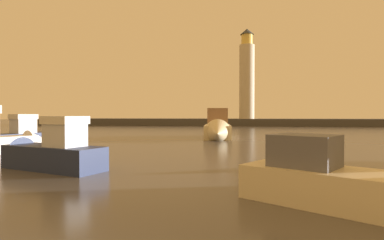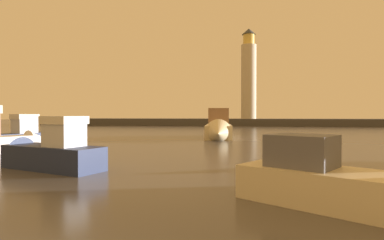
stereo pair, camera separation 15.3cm
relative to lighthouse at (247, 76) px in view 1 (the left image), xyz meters
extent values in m
plane|color=#4C4742|center=(-5.27, -32.29, -10.27)|extent=(220.00, 220.00, 0.00)
cube|color=#423F3D|center=(-5.27, 0.00, -9.55)|extent=(79.32, 6.63, 1.45)
cylinder|color=beige|center=(0.00, 0.00, -1.19)|extent=(3.10, 3.10, 15.27)
cylinder|color=#F2CC59|center=(0.00, 0.00, 7.51)|extent=(2.33, 2.33, 2.14)
cone|color=#33383D|center=(0.00, 0.00, 9.19)|extent=(2.79, 2.79, 1.22)
cone|color=white|center=(-14.86, -47.78, -9.72)|extent=(1.99, 1.95, 1.52)
cube|color=beige|center=(-3.73, -35.31, -9.63)|extent=(2.96, 7.03, 1.29)
cone|color=beige|center=(-3.47, -39.37, -9.56)|extent=(2.56, 2.42, 2.42)
cube|color=#8C6647|center=(-3.76, -34.92, -8.14)|extent=(2.16, 2.47, 1.68)
cube|color=#1E284C|center=(-9.42, -54.81, -9.77)|extent=(4.98, 3.04, 1.00)
cone|color=#1E284C|center=(-12.03, -53.91, -9.72)|extent=(1.84, 1.90, 1.52)
cube|color=silver|center=(-8.74, -55.04, -8.80)|extent=(1.66, 1.57, 0.94)
cube|color=silver|center=(-8.74, -55.04, -8.17)|extent=(1.83, 1.73, 0.33)
cube|color=#1E284C|center=(-18.74, -44.44, -9.84)|extent=(3.17, 4.96, 0.86)
cube|color=silver|center=(-18.62, -44.10, -8.86)|extent=(1.68, 1.90, 1.11)
cube|color=silver|center=(-18.62, -44.10, -8.11)|extent=(1.85, 2.08, 0.39)
cube|color=beige|center=(0.80, -58.80, -9.81)|extent=(4.88, 4.06, 0.92)
cube|color=#595960|center=(0.13, -58.36, -8.92)|extent=(2.09, 1.99, 0.87)
camera|label=1|loc=(-1.64, -67.36, -7.94)|focal=29.97mm
camera|label=2|loc=(-1.49, -67.33, -7.94)|focal=29.97mm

